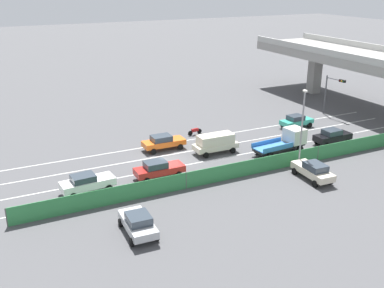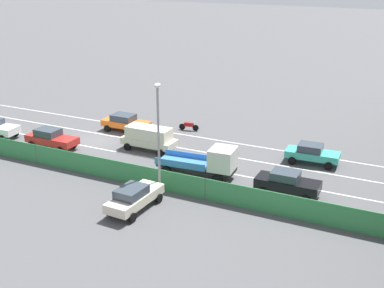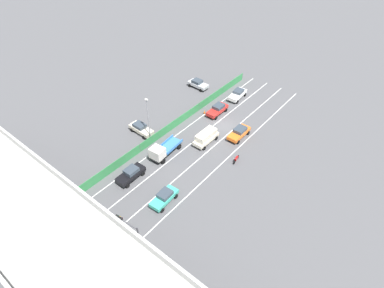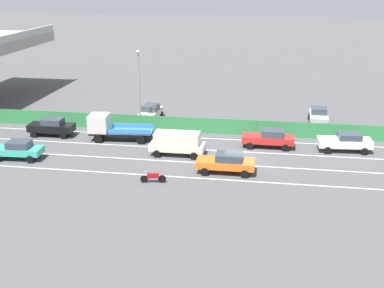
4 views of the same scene
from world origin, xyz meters
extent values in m
plane|color=#4C4C4F|center=(0.00, 0.00, 0.00)|extent=(300.00, 300.00, 0.00)
cube|color=silver|center=(-4.92, 6.37, 0.00)|extent=(0.14, 48.74, 0.01)
cube|color=silver|center=(-1.64, 6.37, 0.00)|extent=(0.14, 48.74, 0.01)
cube|color=silver|center=(1.64, 6.37, 0.00)|extent=(0.14, 48.74, 0.01)
cube|color=silver|center=(4.92, 6.37, 0.00)|extent=(0.14, 48.74, 0.01)
cube|color=gray|center=(0.00, 32.74, 6.86)|extent=(51.58, 10.08, 1.23)
cube|color=#B2B2AD|center=(0.00, 27.90, 7.92)|extent=(51.58, 0.30, 0.90)
cube|color=#338447|center=(6.52, 6.37, 0.78)|extent=(0.06, 44.74, 1.56)
cylinder|color=#4C514C|center=(6.52, -16.00, 0.78)|extent=(0.10, 0.10, 1.56)
cylinder|color=#4C514C|center=(6.52, -1.09, 0.78)|extent=(0.10, 0.10, 1.56)
cylinder|color=#4C514C|center=(6.52, 13.83, 0.78)|extent=(0.10, 0.10, 1.56)
cylinder|color=#4C514C|center=(6.52, 28.74, 0.78)|extent=(0.10, 0.10, 1.56)
cube|color=beige|center=(-0.03, 5.50, 0.77)|extent=(1.88, 4.78, 0.57)
cube|color=beige|center=(-0.03, 5.50, 1.55)|extent=(1.66, 3.92, 1.00)
cylinder|color=black|center=(-0.94, 7.12, 0.32)|extent=(0.23, 0.64, 0.64)
cylinder|color=black|center=(0.90, 7.11, 0.32)|extent=(0.23, 0.64, 0.64)
cylinder|color=black|center=(-0.97, 3.88, 0.32)|extent=(0.23, 0.64, 0.64)
cylinder|color=black|center=(0.87, 3.87, 0.32)|extent=(0.23, 0.64, 0.64)
cube|color=red|center=(3.27, -2.30, 0.79)|extent=(1.75, 4.68, 0.61)
cube|color=#333D47|center=(3.27, -2.68, 1.39)|extent=(1.53, 2.01, 0.59)
cylinder|color=black|center=(2.40, -0.71, 0.32)|extent=(0.22, 0.64, 0.64)
cylinder|color=black|center=(4.14, -0.71, 0.32)|extent=(0.22, 0.64, 0.64)
cylinder|color=black|center=(2.40, -3.89, 0.32)|extent=(0.22, 0.64, 0.64)
cylinder|color=black|center=(4.14, -3.89, 0.32)|extent=(0.22, 0.64, 0.64)
cube|color=orange|center=(-3.41, 0.94, 0.77)|extent=(1.82, 4.62, 0.57)
cube|color=#333D47|center=(-3.41, 0.66, 1.34)|extent=(1.60, 2.10, 0.58)
cylinder|color=black|center=(-4.32, 2.51, 0.32)|extent=(0.22, 0.64, 0.64)
cylinder|color=black|center=(-2.51, 2.51, 0.32)|extent=(0.22, 0.64, 0.64)
cylinder|color=black|center=(-4.30, -0.63, 0.32)|extent=(0.22, 0.64, 0.64)
cylinder|color=black|center=(-2.50, -0.63, 0.32)|extent=(0.22, 0.64, 0.64)
cube|color=black|center=(3.38, 18.65, 0.82)|extent=(1.79, 4.42, 0.69)
cube|color=#333D47|center=(3.38, 18.45, 1.45)|extent=(1.54, 1.90, 0.57)
cylinder|color=black|center=(2.49, 20.13, 0.32)|extent=(0.23, 0.64, 0.64)
cylinder|color=black|center=(4.21, 20.16, 0.32)|extent=(0.23, 0.64, 0.64)
cylinder|color=black|center=(2.54, 17.14, 0.32)|extent=(0.23, 0.64, 0.64)
cylinder|color=black|center=(4.26, 17.17, 0.32)|extent=(0.23, 0.64, 0.64)
cube|color=white|center=(3.30, -9.06, 0.81)|extent=(2.13, 4.79, 0.67)
cube|color=#333D47|center=(3.32, -9.42, 1.41)|extent=(1.72, 2.09, 0.52)
cylinder|color=black|center=(2.29, -7.54, 0.32)|extent=(0.27, 0.65, 0.64)
cylinder|color=black|center=(4.07, -7.41, 0.32)|extent=(0.27, 0.65, 0.64)
cylinder|color=black|center=(2.52, -10.71, 0.32)|extent=(0.27, 0.65, 0.64)
cylinder|color=black|center=(4.31, -10.57, 0.32)|extent=(0.27, 0.65, 0.64)
cube|color=teal|center=(-3.17, 18.79, 0.76)|extent=(1.95, 4.29, 0.55)
cube|color=#333D47|center=(-3.16, 18.59, 1.32)|extent=(1.61, 1.95, 0.57)
cylinder|color=black|center=(-4.11, 20.17, 0.32)|extent=(0.26, 0.65, 0.64)
cylinder|color=black|center=(-2.40, 20.27, 0.32)|extent=(0.26, 0.65, 0.64)
cylinder|color=black|center=(-3.94, 17.32, 0.32)|extent=(0.26, 0.65, 0.64)
cylinder|color=black|center=(-2.23, 17.42, 0.32)|extent=(0.26, 0.65, 0.64)
cube|color=black|center=(3.12, 11.50, 0.73)|extent=(2.08, 6.08, 0.25)
cube|color=beige|center=(2.95, 13.58, 1.66)|extent=(2.15, 1.94, 1.62)
cube|color=#3875BC|center=(3.19, 10.53, 0.90)|extent=(2.32, 4.18, 0.10)
cube|color=#3875BC|center=(2.23, 10.46, 1.14)|extent=(0.40, 4.02, 0.48)
cube|color=#3875BC|center=(4.16, 10.61, 1.14)|extent=(0.40, 4.02, 0.48)
cylinder|color=black|center=(1.95, 13.44, 0.40)|extent=(0.32, 0.82, 0.80)
cylinder|color=black|center=(3.96, 13.60, 0.40)|extent=(0.32, 0.82, 0.80)
cylinder|color=black|center=(2.27, 9.40, 0.40)|extent=(0.32, 0.82, 0.80)
cylinder|color=black|center=(4.28, 9.56, 0.40)|extent=(0.32, 0.82, 0.80)
cylinder|color=black|center=(-6.42, 6.83, 0.30)|extent=(0.20, 0.61, 0.60)
cylinder|color=black|center=(-6.20, 5.50, 0.30)|extent=(0.20, 0.61, 0.60)
cube|color=maroon|center=(-6.31, 6.17, 0.58)|extent=(0.43, 0.95, 0.36)
cylinder|color=#B2B2B2|center=(-6.40, 6.73, 0.92)|extent=(0.60, 0.13, 0.03)
cube|color=#B2B5B7|center=(11.71, -7.47, 0.77)|extent=(4.37, 2.00, 0.58)
cube|color=#333D47|center=(11.97, -7.48, 1.36)|extent=(1.93, 1.69, 0.59)
cylinder|color=black|center=(10.22, -8.33, 0.32)|extent=(0.65, 0.24, 0.64)
cylinder|color=black|center=(10.29, -6.50, 0.32)|extent=(0.65, 0.24, 0.64)
cylinder|color=black|center=(13.14, -8.44, 0.32)|extent=(0.65, 0.24, 0.64)
cylinder|color=black|center=(13.21, -6.61, 0.32)|extent=(0.65, 0.24, 0.64)
cube|color=beige|center=(9.85, 10.32, 0.79)|extent=(4.61, 1.92, 0.62)
cube|color=#333D47|center=(10.19, 10.30, 1.39)|extent=(2.11, 1.60, 0.58)
cylinder|color=black|center=(8.27, 9.53, 0.32)|extent=(0.65, 0.25, 0.64)
cylinder|color=black|center=(8.34, 11.25, 0.32)|extent=(0.65, 0.25, 0.64)
cylinder|color=black|center=(11.35, 9.39, 0.32)|extent=(0.65, 0.25, 0.64)
cylinder|color=black|center=(11.43, 11.11, 0.32)|extent=(0.65, 0.25, 0.64)
cylinder|color=#47474C|center=(-6.52, 26.13, 2.67)|extent=(0.18, 0.18, 5.33)
cylinder|color=#47474C|center=(-5.08, 26.27, 5.03)|extent=(2.90, 0.40, 0.12)
cube|color=black|center=(-3.92, 26.39, 5.03)|extent=(0.98, 0.37, 0.32)
sphere|color=#390706|center=(-4.21, 26.20, 5.03)|extent=(0.20, 0.20, 0.20)
sphere|color=#EFA319|center=(-3.91, 26.23, 5.03)|extent=(0.20, 0.20, 0.20)
sphere|color=black|center=(-3.61, 26.25, 5.03)|extent=(0.20, 0.20, 0.20)
cylinder|color=gray|center=(7.34, 10.74, 3.82)|extent=(0.16, 0.16, 7.63)
ellipsoid|color=silver|center=(7.34, 10.74, 7.81)|extent=(0.60, 0.36, 0.28)
cone|color=orange|center=(5.14, -0.96, 0.32)|extent=(0.36, 0.36, 0.64)
cube|color=black|center=(5.14, -0.96, 0.01)|extent=(0.47, 0.47, 0.03)
camera|label=1|loc=(39.44, -16.67, 17.69)|focal=42.36mm
camera|label=2|loc=(34.62, 26.68, 15.30)|focal=46.99mm
camera|label=3|loc=(-23.06, 37.58, 32.95)|focal=29.58mm
camera|label=4|loc=(-40.13, -2.24, 15.15)|focal=46.43mm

